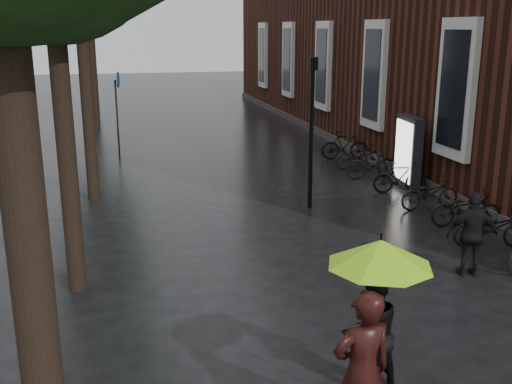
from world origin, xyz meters
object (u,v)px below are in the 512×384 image
object	(u,v)px
parked_bicycles	(413,183)
lamp_post	(312,119)
person_burgundy	(362,373)
person_black	(371,333)
ad_lightbox	(408,152)
pedestrian_walking	(472,234)

from	to	relation	value
parked_bicycles	lamp_post	xyz separation A→B (m)	(-2.96, -0.04, 1.88)
person_burgundy	person_black	size ratio (longest dim) A/B	1.18
person_black	parked_bicycles	size ratio (longest dim) A/B	0.15
lamp_post	person_burgundy	bearing A→B (deg)	-105.45
person_black	ad_lightbox	distance (m)	10.60
person_burgundy	ad_lightbox	size ratio (longest dim) A/B	0.92
ad_lightbox	person_black	bearing A→B (deg)	-113.84
person_burgundy	lamp_post	distance (m)	9.42
parked_bicycles	pedestrian_walking	bearing A→B (deg)	-106.25
pedestrian_walking	person_black	bearing A→B (deg)	54.47
ad_lightbox	lamp_post	bearing A→B (deg)	-153.93
parked_bicycles	ad_lightbox	bearing A→B (deg)	70.04
parked_bicycles	ad_lightbox	xyz separation A→B (m)	(0.43, 1.19, 0.60)
person_burgundy	ad_lightbox	distance (m)	11.78
person_burgundy	pedestrian_walking	bearing A→B (deg)	-139.96
parked_bicycles	person_black	bearing A→B (deg)	-121.36
person_black	ad_lightbox	world-z (taller)	ad_lightbox
person_burgundy	parked_bicycles	size ratio (longest dim) A/B	0.17
person_black	ad_lightbox	xyz separation A→B (m)	(5.30, 9.18, 0.24)
lamp_post	parked_bicycles	bearing A→B (deg)	0.76
lamp_post	ad_lightbox	bearing A→B (deg)	19.90
person_burgundy	lamp_post	size ratio (longest dim) A/B	0.50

